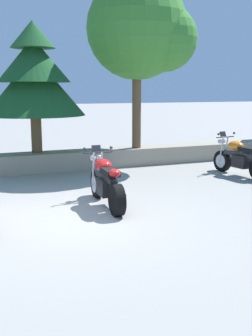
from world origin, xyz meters
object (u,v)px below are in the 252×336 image
(leafy_tree_mid_right, at_px, (143,31))
(motorcycle_red_centre, at_px, (106,183))
(motorcycle_orange_far_right, at_px, (240,158))
(pine_tree_mid_left, at_px, (34,76))

(leafy_tree_mid_right, bearing_deg, motorcycle_red_centre, -123.03)
(motorcycle_orange_far_right, height_order, pine_tree_mid_left, pine_tree_mid_left)
(motorcycle_red_centre, height_order, pine_tree_mid_left, pine_tree_mid_left)
(pine_tree_mid_left, relative_size, leafy_tree_mid_right, 0.72)
(motorcycle_red_centre, height_order, motorcycle_orange_far_right, same)
(leafy_tree_mid_right, bearing_deg, pine_tree_mid_left, 174.89)
(motorcycle_orange_far_right, bearing_deg, pine_tree_mid_left, 151.25)
(motorcycle_orange_far_right, distance_m, pine_tree_mid_left, 6.29)
(motorcycle_red_centre, bearing_deg, pine_tree_mid_left, 98.88)
(motorcycle_red_centre, xyz_separation_m, motorcycle_orange_far_right, (4.47, 1.47, 0.00))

